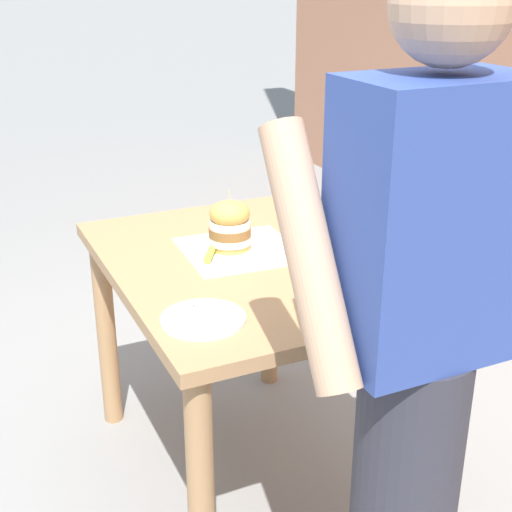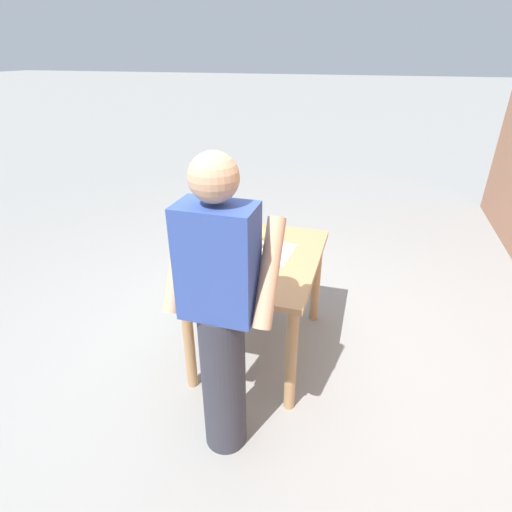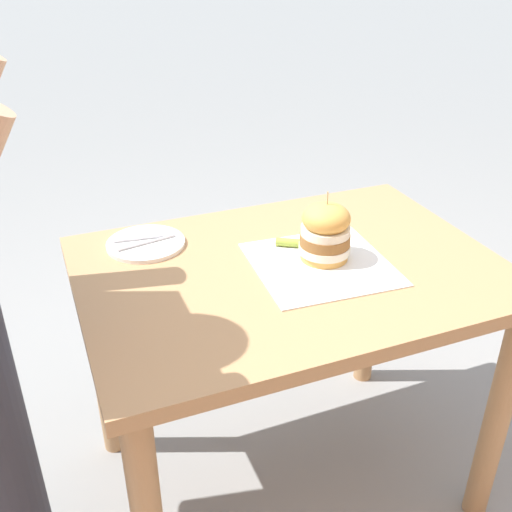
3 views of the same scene
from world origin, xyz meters
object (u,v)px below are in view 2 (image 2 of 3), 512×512
Objects in this scene: sandwich at (264,239)px; pickle_spear at (250,249)px; side_plate_with_forks at (206,273)px; patio_table at (260,274)px; diner_across_table at (221,315)px.

pickle_spear is at bearing 29.45° from sandwich.
pickle_spear reaches higher than side_plate_with_forks.
patio_table is 0.44m from side_plate_with_forks.
sandwich is at bearing -90.48° from patio_table.
sandwich reaches higher than pickle_spear.
side_plate_with_forks reaches higher than patio_table.
diner_across_table reaches higher than patio_table.
patio_table is 5.04× the size of side_plate_with_forks.
diner_across_table reaches higher than sandwich.
diner_across_table is (-0.12, 0.87, 0.07)m from pickle_spear.
diner_across_table is (-0.29, 0.49, 0.08)m from side_plate_with_forks.
pickle_spear is (0.09, -0.05, 0.15)m from patio_table.
diner_across_table is at bearing 91.88° from sandwich.
patio_table is at bearing -87.84° from diner_across_table.
sandwich is at bearing -120.96° from side_plate_with_forks.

